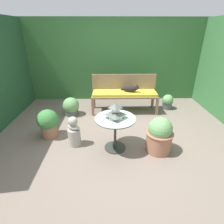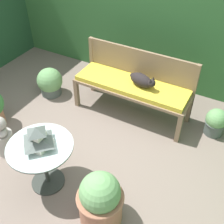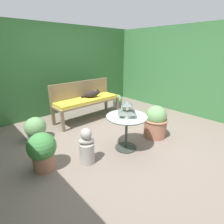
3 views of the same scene
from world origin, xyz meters
The scene contains 12 objects.
ground centered at (0.00, 0.00, 0.00)m, with size 30.00×30.00×0.00m, color #75665B.
foliage_hedge_back centered at (0.00, 2.58, 1.16)m, with size 6.40×1.08×2.32m, color #336633.
garden_bench centered at (0.23, 1.09, 0.48)m, with size 1.69×0.53×0.55m.
bench_backrest centered at (0.23, 1.34, 0.70)m, with size 1.69×0.06×0.95m.
cat centered at (0.38, 1.10, 0.64)m, with size 0.44×0.30×0.21m.
patio_table centered at (-0.07, -0.52, 0.49)m, with size 0.71×0.71×0.63m.
pagoda_birdhouse centered at (-0.07, -0.52, 0.74)m, with size 0.30×0.30×0.27m.
garden_bust centered at (-0.83, -0.40, 0.26)m, with size 0.28×0.25×0.59m.
potted_plant_bench_left centered at (1.45, 1.26, 0.20)m, with size 0.29×0.29×0.40m.
potted_plant_hedge_corner centered at (-1.14, 0.91, 0.22)m, with size 0.41×0.41×0.46m.
potted_plant_table_far centered at (0.71, -0.61, 0.32)m, with size 0.48×0.48×0.66m.
potted_plant_table_near centered at (-1.40, -0.09, 0.31)m, with size 0.42×0.42×0.59m.
Camera 1 is at (-0.17, -3.19, 1.99)m, focal length 28.00 mm.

